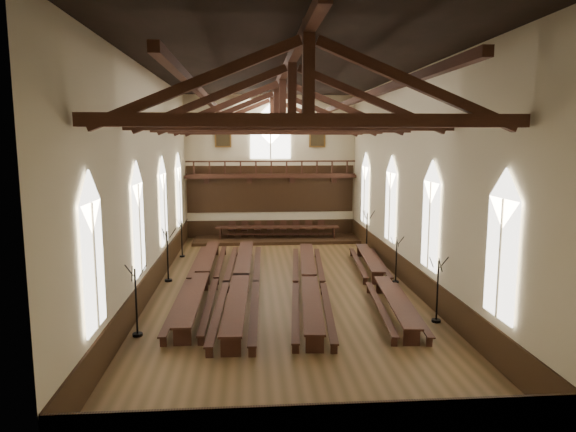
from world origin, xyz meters
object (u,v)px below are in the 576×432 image
refectory_row_a (202,276)px  candelabrum_right_near (437,302)px  candelabrum_left_far (182,245)px  candelabrum_left_mid (168,265)px  refectory_row_d (381,278)px  refectory_row_c (310,280)px  dais (277,239)px  candelabrum_left_near (137,315)px  refectory_row_b (241,279)px  candelabrum_right_far (367,241)px  candelabrum_right_mid (396,269)px  high_table (277,228)px

refectory_row_a → candelabrum_right_near: size_ratio=5.71×
candelabrum_left_far → candelabrum_right_near: (11.10, -11.91, 0.08)m
candelabrum_left_mid → refectory_row_d: bearing=-11.5°
refectory_row_c → dais: size_ratio=1.28×
candelabrum_left_near → refectory_row_d: bearing=26.7°
refectory_row_b → candelabrum_right_far: 10.38m
refectory_row_d → candelabrum_right_far: candelabrum_right_far is taller
refectory_row_d → candelabrum_right_mid: 1.42m
refectory_row_a → refectory_row_c: refectory_row_a is taller
refectory_row_c → candelabrum_left_mid: size_ratio=5.47×
refectory_row_d → candelabrum_right_near: bearing=-77.4°
refectory_row_c → refectory_row_d: size_ratio=1.03×
candelabrum_left_mid → refectory_row_c: bearing=-18.1°
refectory_row_c → high_table: size_ratio=1.72×
candelabrum_left_far → candelabrum_right_far: candelabrum_right_far is taller
refectory_row_b → high_table: 12.08m
refectory_row_c → candelabrum_left_far: size_ratio=6.36×
refectory_row_d → candelabrum_left_far: bearing=143.7°
high_table → candelabrum_left_near: bearing=-109.2°
refectory_row_a → candelabrum_right_near: candelabrum_right_near is taller
high_table → refectory_row_d: bearing=-70.7°
refectory_row_a → candelabrum_right_mid: 9.33m
candelabrum_right_mid → candelabrum_right_far: bearing=90.0°
refectory_row_c → candelabrum_left_near: 8.35m
candelabrum_left_mid → candelabrum_left_far: size_ratio=1.16×
refectory_row_a → refectory_row_c: (4.98, -0.99, -0.01)m
refectory_row_d → dais: 12.63m
refectory_row_a → candelabrum_left_mid: 2.16m
refectory_row_a → refectory_row_b: 2.00m
refectory_row_b → candelabrum_right_mid: 7.54m
high_table → refectory_row_a: bearing=-110.6°
high_table → candelabrum_left_far: bearing=-142.8°
refectory_row_a → candelabrum_right_far: (9.33, 6.41, 0.26)m
refectory_row_a → refectory_row_d: size_ratio=1.03×
refectory_row_d → candelabrum_left_near: bearing=-153.3°
refectory_row_d → candelabrum_right_mid: size_ratio=6.19×
refectory_row_d → high_table: bearing=109.3°
candelabrum_right_mid → refectory_row_b: bearing=-173.0°
candelabrum_left_mid → candelabrum_left_far: (-0.00, 5.36, -0.11)m
refectory_row_a → high_table: size_ratio=1.72×
refectory_row_b → candelabrum_left_mid: bearing=151.1°
dais → candelabrum_right_far: candelabrum_right_far is taller
candelabrum_left_near → refectory_row_c: bearing=36.1°
refectory_row_b → refectory_row_c: 3.14m
dais → candelabrum_left_mid: (-5.92, -9.86, 0.71)m
candelabrum_right_mid → candelabrum_left_far: bearing=149.9°
dais → refectory_row_d: bearing=-70.7°
refectory_row_a → candelabrum_right_near: 10.75m
refectory_row_c → high_table: high_table is taller
refectory_row_b → dais: refectory_row_b is taller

